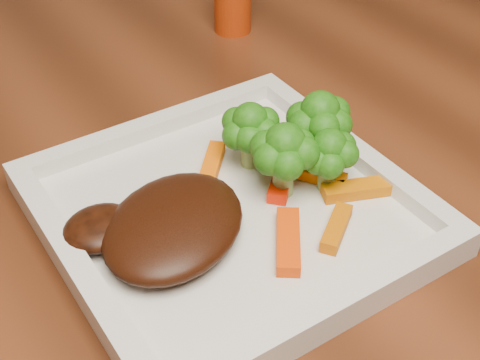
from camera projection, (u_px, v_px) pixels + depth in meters
dining_table at (291, 319)px, 0.93m from camera, size 1.60×0.90×0.75m
plate at (229, 215)px, 0.53m from camera, size 0.27×0.27×0.01m
steak at (173, 225)px, 0.49m from camera, size 0.16×0.15×0.03m
broccoli_0 at (250, 130)px, 0.55m from camera, size 0.07×0.07×0.07m
broccoli_1 at (319, 128)px, 0.55m from camera, size 0.06×0.06×0.06m
broccoli_2 at (329, 158)px, 0.53m from camera, size 0.05×0.05×0.06m
broccoli_3 at (284, 162)px, 0.52m from camera, size 0.07×0.07×0.06m
carrot_0 at (336, 228)px, 0.50m from camera, size 0.05×0.04×0.01m
carrot_1 at (359, 189)px, 0.54m from camera, size 0.06×0.04×0.01m
carrot_2 at (288, 241)px, 0.49m from camera, size 0.05×0.06×0.01m
carrot_3 at (306, 135)px, 0.59m from camera, size 0.05×0.04×0.01m
carrot_4 at (212, 163)px, 0.56m from camera, size 0.04×0.05×0.01m
carrot_5 at (317, 175)px, 0.55m from camera, size 0.04×0.05×0.01m
carrot_6 at (283, 177)px, 0.55m from camera, size 0.05×0.05×0.01m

